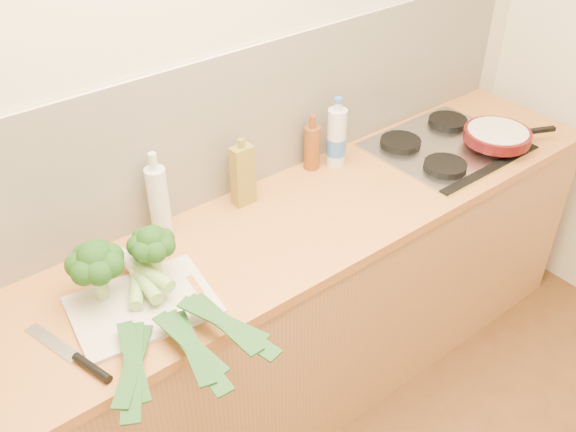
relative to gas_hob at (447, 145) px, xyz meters
name	(u,v)px	position (x,y,z in m)	size (l,w,h in m)	color
room_shell	(195,139)	(-1.02, 0.29, 0.26)	(3.50, 3.50, 3.50)	beige
counter	(252,334)	(-1.02, 0.00, -0.46)	(3.20, 0.62, 0.90)	#BB7B4E
gas_hob	(447,145)	(0.00, 0.00, 0.00)	(0.58, 0.50, 0.04)	silver
chopping_board	(143,305)	(-1.45, -0.06, -0.01)	(0.41, 0.30, 0.01)	silver
broccoli_left	(95,262)	(-1.53, 0.04, 0.13)	(0.17, 0.17, 0.20)	#93B469
broccoli_right	(152,244)	(-1.35, 0.03, 0.13)	(0.15, 0.15, 0.19)	#93B469
leek_front	(136,308)	(-1.48, -0.09, 0.02)	(0.36, 0.60, 0.04)	white
leek_mid	(159,301)	(-1.42, -0.12, 0.04)	(0.12, 0.66, 0.04)	white
leek_back	(170,287)	(-1.37, -0.11, 0.06)	(0.19, 0.68, 0.04)	white
chefs_knife	(82,361)	(-1.68, -0.16, 0.00)	(0.12, 0.34, 0.03)	silver
skillet	(498,135)	(0.16, -0.13, 0.05)	(0.38, 0.28, 0.05)	#4E0D0E
oil_tin	(243,175)	(-0.89, 0.20, 0.10)	(0.08, 0.05, 0.26)	olive
glass_bottle	(159,201)	(-1.22, 0.23, 0.12)	(0.07, 0.07, 0.32)	silver
amber_bottle	(312,147)	(-0.54, 0.24, 0.08)	(0.06, 0.06, 0.23)	brown
water_bottle	(336,139)	(-0.45, 0.20, 0.10)	(0.08, 0.08, 0.27)	silver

